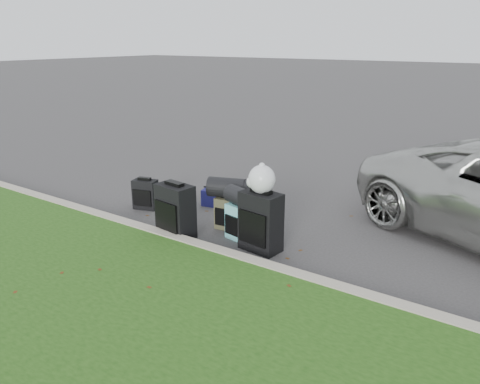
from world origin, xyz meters
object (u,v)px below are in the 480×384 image
Objects in this scene: suitcase_teal at (239,222)px; tote_navy at (210,197)px; suitcase_olive at (228,213)px; suitcase_large_black_right at (261,222)px; suitcase_large_black_left at (176,211)px; tote_green at (177,204)px; suitcase_small_black at (145,194)px.

tote_navy is (-1.26, 0.94, -0.12)m from suitcase_teal.
suitcase_large_black_right is (0.84, -0.38, 0.17)m from suitcase_olive.
suitcase_large_black_left is at bearing -131.55° from suitcase_olive.
suitcase_olive is at bearing 162.88° from suitcase_large_black_right.
suitcase_large_black_right is 2.95× the size of tote_green.
suitcase_small_black is 1.03× the size of suitcase_olive.
suitcase_small_black is at bearing 160.94° from suitcase_large_black_left.
suitcase_large_black_right is (1.31, 0.31, 0.02)m from suitcase_large_black_left.
suitcase_large_black_right reaches higher than suitcase_small_black.
suitcase_large_black_right is 2.07m from tote_green.
suitcase_large_black_left is at bearing -159.72° from suitcase_large_black_right.
tote_navy is (-0.89, 0.70, -0.11)m from suitcase_olive.
suitcase_large_black_left is at bearing -140.63° from suitcase_teal.
suitcase_large_black_right reaches higher than tote_green.
tote_green is 0.66m from tote_navy.
suitcase_olive is (1.73, 0.07, -0.01)m from suitcase_small_black.
suitcase_large_black_left reaches higher than tote_green.
suitcase_small_black is 2.60m from suitcase_large_black_right.
suitcase_small_black reaches higher than suitcase_olive.
suitcase_teal is at bearing 35.47° from suitcase_large_black_left.
tote_green is at bearing 167.62° from suitcase_olive.
suitcase_large_black_left is 2.82× the size of tote_green.
suitcase_olive is 0.94× the size of suitcase_teal.
suitcase_large_black_right is at bearing -23.44° from suitcase_small_black.
suitcase_olive is 1.14m from tote_navy.
tote_green is at bearing 173.46° from suitcase_large_black_right.
suitcase_large_black_right is 2.88× the size of tote_navy.
suitcase_large_black_right reaches higher than tote_navy.
tote_navy is (0.84, 0.77, -0.11)m from suitcase_small_black.
suitcase_small_black is at bearing -173.58° from suitcase_teal.
suitcase_large_black_right is (2.58, -0.31, 0.16)m from suitcase_small_black.
suitcase_teal is at bearing -39.65° from suitcase_olive.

